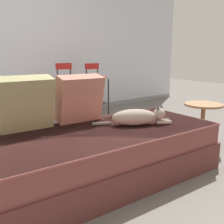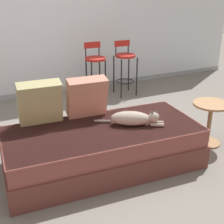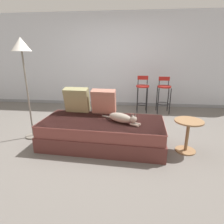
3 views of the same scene
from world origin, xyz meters
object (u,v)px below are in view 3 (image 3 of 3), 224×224
(throw_pillow_corner, at_px, (77,100))
(bar_stool_by_doorway, at_px, (164,92))
(cat, at_px, (122,118))
(couch, at_px, (103,132))
(side_table, at_px, (188,131))
(floor_lamp, at_px, (22,55))
(bar_stool_near_window, at_px, (142,90))
(throw_pillow_middle, at_px, (104,101))

(throw_pillow_corner, height_order, bar_stool_by_doorway, bar_stool_by_doorway)
(cat, bearing_deg, bar_stool_by_doorway, 64.99)
(couch, distance_m, cat, 0.45)
(couch, height_order, side_table, side_table)
(floor_lamp, bearing_deg, bar_stool_near_window, 41.19)
(side_table, bearing_deg, floor_lamp, 174.91)
(bar_stool_near_window, relative_size, bar_stool_by_doorway, 1.02)
(cat, xyz_separation_m, side_table, (1.05, -0.02, -0.18))
(cat, relative_size, side_table, 1.25)
(couch, relative_size, throw_pillow_corner, 4.43)
(cat, bearing_deg, floor_lamp, 172.32)
(throw_pillow_corner, distance_m, bar_stool_by_doorway, 2.46)
(bar_stool_near_window, height_order, side_table, bar_stool_near_window)
(floor_lamp, bearing_deg, couch, -7.17)
(couch, bearing_deg, bar_stool_near_window, 69.81)
(couch, xyz_separation_m, floor_lamp, (-1.37, 0.17, 1.27))
(bar_stool_by_doorway, bearing_deg, floor_lamp, -145.28)
(throw_pillow_middle, relative_size, bar_stool_near_window, 0.48)
(side_table, xyz_separation_m, floor_lamp, (-2.74, 0.24, 1.16))
(throw_pillow_corner, xyz_separation_m, side_table, (1.92, -0.47, -0.34))
(couch, height_order, bar_stool_near_window, bar_stool_near_window)
(throw_pillow_corner, distance_m, floor_lamp, 1.18)
(couch, relative_size, floor_lamp, 1.18)
(couch, bearing_deg, bar_stool_by_doorway, 57.29)
(side_table, bearing_deg, bar_stool_near_window, 106.79)
(throw_pillow_middle, bearing_deg, side_table, -17.51)
(throw_pillow_corner, relative_size, bar_stool_near_window, 0.50)
(throw_pillow_corner, xyz_separation_m, throw_pillow_middle, (0.51, -0.03, -0.01))
(bar_stool_near_window, distance_m, floor_lamp, 2.95)
(couch, distance_m, side_table, 1.38)
(couch, bearing_deg, throw_pillow_middle, 94.90)
(throw_pillow_middle, relative_size, cat, 0.69)
(throw_pillow_middle, bearing_deg, bar_stool_near_window, 64.84)
(cat, height_order, bar_stool_by_doorway, bar_stool_by_doorway)
(side_table, bearing_deg, couch, 176.99)
(cat, relative_size, bar_stool_near_window, 0.70)
(cat, distance_m, bar_stool_by_doorway, 2.29)
(throw_pillow_middle, height_order, cat, throw_pillow_middle)
(bar_stool_near_window, xyz_separation_m, floor_lamp, (-2.11, -1.85, 0.92))
(throw_pillow_corner, distance_m, throw_pillow_middle, 0.51)
(couch, height_order, throw_pillow_corner, throw_pillow_corner)
(couch, bearing_deg, floor_lamp, 172.83)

